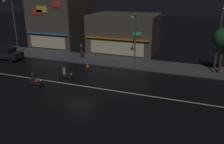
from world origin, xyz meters
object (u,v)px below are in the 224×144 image
at_px(streetlamp_west, 13,22).
at_px(parked_car_near_kerb, 6,53).
at_px(traffic_cone, 87,65).
at_px(motorcycle_lead, 34,81).
at_px(streetlamp_east, 219,35).
at_px(pedestrian_on_sidewalk, 81,52).
at_px(streetlamp_mid, 135,35).
at_px(motorcycle_following, 65,74).

height_order(streetlamp_west, parked_car_near_kerb, streetlamp_west).
bearing_deg(traffic_cone, motorcycle_lead, -105.43).
relative_size(streetlamp_east, pedestrian_on_sidewalk, 4.08).
bearing_deg(streetlamp_west, traffic_cone, -9.97).
distance_m(motorcycle_lead, traffic_cone, 7.76).
bearing_deg(parked_car_near_kerb, pedestrian_on_sidewalk, -156.56).
height_order(streetlamp_mid, motorcycle_following, streetlamp_mid).
bearing_deg(streetlamp_west, pedestrian_on_sidewalk, 5.45).
height_order(streetlamp_mid, traffic_cone, streetlamp_mid).
relative_size(pedestrian_on_sidewalk, parked_car_near_kerb, 0.41).
height_order(streetlamp_west, streetlamp_mid, streetlamp_west).
height_order(streetlamp_mid, pedestrian_on_sidewalk, streetlamp_mid).
distance_m(streetlamp_west, streetlamp_east, 27.10).
distance_m(streetlamp_mid, streetlamp_east, 9.34).
relative_size(pedestrian_on_sidewalk, traffic_cone, 3.23).
bearing_deg(streetlamp_west, streetlamp_east, 0.63).
bearing_deg(motorcycle_following, traffic_cone, 82.36).
relative_size(streetlamp_mid, parked_car_near_kerb, 1.41).
xyz_separation_m(streetlamp_west, streetlamp_east, (27.10, 0.30, -0.17)).
bearing_deg(parked_car_near_kerb, streetlamp_mid, -167.95).
bearing_deg(streetlamp_mid, streetlamp_west, -178.23).
distance_m(streetlamp_east, motorcycle_lead, 19.66).
bearing_deg(streetlamp_mid, traffic_cone, -151.56).
height_order(streetlamp_east, traffic_cone, streetlamp_east).
bearing_deg(streetlamp_east, streetlamp_west, -179.37).
xyz_separation_m(streetlamp_west, streetlamp_mid, (17.79, 0.55, -0.80)).
distance_m(streetlamp_west, streetlamp_mid, 17.82).
distance_m(streetlamp_mid, parked_car_near_kerb, 17.50).
bearing_deg(motorcycle_lead, streetlamp_mid, -130.39).
distance_m(streetlamp_east, traffic_cone, 15.23).
xyz_separation_m(streetlamp_west, traffic_cone, (12.66, -2.23, -4.30)).
bearing_deg(pedestrian_on_sidewalk, parked_car_near_kerb, -172.03).
bearing_deg(motorcycle_lead, pedestrian_on_sidewalk, -93.18).
bearing_deg(motorcycle_following, parked_car_near_kerb, 156.11).
bearing_deg(motorcycle_following, streetlamp_west, 145.65).
height_order(streetlamp_east, pedestrian_on_sidewalk, streetlamp_east).
relative_size(motorcycle_lead, motorcycle_following, 1.00).
relative_size(parked_car_near_kerb, motorcycle_following, 2.26).
distance_m(streetlamp_west, pedestrian_on_sidewalk, 10.86).
bearing_deg(traffic_cone, streetlamp_mid, 28.44).
bearing_deg(streetlamp_west, streetlamp_mid, 1.77).
bearing_deg(parked_car_near_kerb, motorcycle_lead, 145.55).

